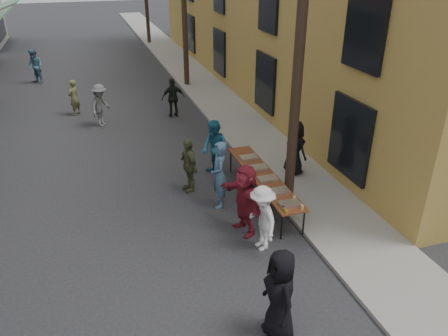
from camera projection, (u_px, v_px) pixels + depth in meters
ground at (153, 309)px, 8.44m from camera, size 120.00×120.00×0.00m
sidewalk at (200, 84)px, 22.57m from camera, size 2.20×60.00×0.10m
utility_pole_near at (301, 33)px, 10.17m from camera, size 0.26×0.26×9.00m
serving_table at (263, 177)px, 11.85m from camera, size 0.70×4.00×0.75m
catering_tray_sausage at (290, 204)px, 10.41m from camera, size 0.50×0.33×0.08m
catering_tray_foil_b at (278, 191)px, 10.96m from camera, size 0.50×0.33×0.08m
catering_tray_buns at (268, 179)px, 11.56m from camera, size 0.50×0.33×0.08m
catering_tray_foil_d at (258, 168)px, 12.16m from camera, size 0.50×0.33×0.08m
catering_tray_buns_end at (249, 158)px, 12.75m from camera, size 0.50×0.33×0.08m
condiment_jar_a at (287, 212)px, 10.09m from camera, size 0.07×0.07×0.08m
condiment_jar_b at (285, 210)px, 10.18m from camera, size 0.07×0.07×0.08m
condiment_jar_c at (283, 208)px, 10.26m from camera, size 0.07×0.07×0.08m
cup_stack at (302, 207)px, 10.24m from camera, size 0.08×0.08×0.12m
guest_front_a at (280, 295)px, 7.52m from camera, size 0.59×0.88×1.78m
guest_front_b at (219, 175)px, 11.47m from camera, size 0.55×0.74×1.85m
guest_front_c at (214, 149)px, 13.05m from camera, size 0.87×1.01×1.78m
guest_front_d at (262, 218)px, 9.83m from camera, size 0.68×1.08×1.61m
guest_front_e at (189, 165)px, 12.30m from camera, size 0.56×0.98×1.58m
guest_queue_back at (245, 199)px, 10.40m from camera, size 0.82×1.73×1.79m
server at (295, 148)px, 13.06m from camera, size 0.72×0.92×1.66m
passerby_left at (100, 105)px, 16.93m from camera, size 1.11×1.24×1.66m
passerby_mid at (173, 98)px, 17.89m from camera, size 0.96×0.43×1.62m
passerby_right at (74, 98)px, 18.11m from camera, size 0.62×0.65×1.49m
passerby_far at (35, 67)px, 22.41m from camera, size 1.06×1.08×1.76m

